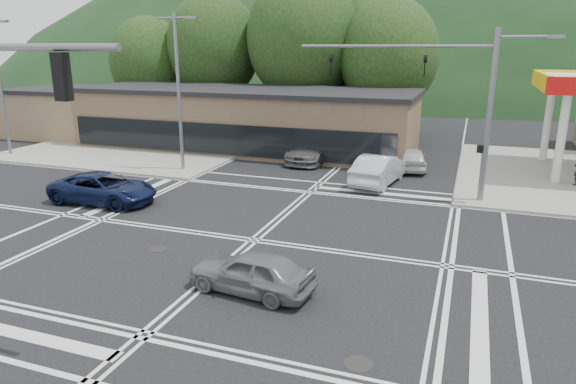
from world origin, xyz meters
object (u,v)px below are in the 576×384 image
(car_grey_center, at_px, (251,272))
(car_queue_a, at_px, (379,169))
(car_blue_west, at_px, (103,188))
(car_northbound, at_px, (313,149))
(car_queue_b, at_px, (412,159))

(car_grey_center, bearing_deg, car_queue_a, -179.33)
(car_blue_west, height_order, car_northbound, car_northbound)
(car_blue_west, bearing_deg, car_northbound, -30.13)
(car_queue_a, height_order, car_queue_b, car_queue_a)
(car_queue_a, distance_m, car_queue_b, 4.19)
(car_blue_west, relative_size, car_queue_b, 1.29)
(car_grey_center, relative_size, car_northbound, 0.70)
(car_grey_center, bearing_deg, car_northbound, -162.45)
(car_queue_b, height_order, car_northbound, car_northbound)
(car_northbound, bearing_deg, car_grey_center, -75.62)
(car_grey_center, distance_m, car_northbound, 18.54)
(car_queue_a, bearing_deg, car_blue_west, 42.14)
(car_blue_west, relative_size, car_grey_center, 1.31)
(car_blue_west, height_order, car_queue_a, car_queue_a)
(car_blue_west, xyz_separation_m, car_northbound, (6.69, 12.11, 0.09))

